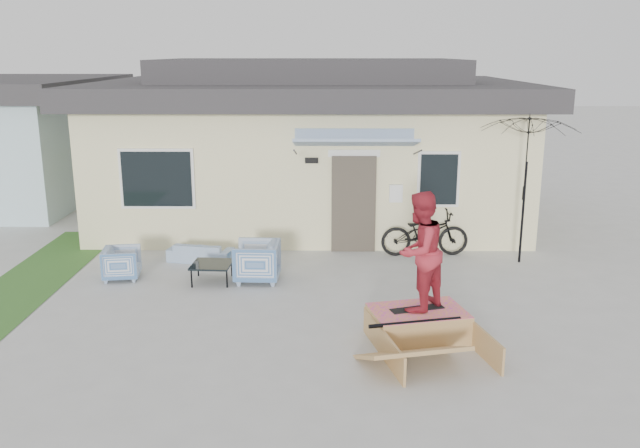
{
  "coord_description": "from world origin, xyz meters",
  "views": [
    {
      "loc": [
        0.39,
        -9.52,
        4.22
      ],
      "look_at": [
        0.3,
        1.8,
        1.3
      ],
      "focal_mm": 37.47,
      "sensor_mm": 36.0,
      "label": 1
    }
  ],
  "objects_px": {
    "loveseat": "(201,249)",
    "skate_ramp": "(418,325)",
    "skater": "(419,249)",
    "patio_umbrella": "(525,179)",
    "skateboard": "(417,308)",
    "armchair_right": "(257,259)",
    "armchair_left": "(122,262)",
    "bicycle": "(425,228)",
    "coffee_table": "(212,273)"
  },
  "relations": [
    {
      "from": "armchair_right",
      "to": "armchair_left",
      "type": "bearing_deg",
      "value": -90.17
    },
    {
      "from": "armchair_right",
      "to": "skate_ramp",
      "type": "relative_size",
      "value": 0.46
    },
    {
      "from": "armchair_right",
      "to": "coffee_table",
      "type": "bearing_deg",
      "value": -83.44
    },
    {
      "from": "loveseat",
      "to": "skate_ramp",
      "type": "bearing_deg",
      "value": 146.48
    },
    {
      "from": "skater",
      "to": "patio_umbrella",
      "type": "bearing_deg",
      "value": -173.38
    },
    {
      "from": "loveseat",
      "to": "patio_umbrella",
      "type": "relative_size",
      "value": 0.6
    },
    {
      "from": "patio_umbrella",
      "to": "skater",
      "type": "xyz_separation_m",
      "value": [
        -2.64,
        -3.82,
        -0.34
      ]
    },
    {
      "from": "loveseat",
      "to": "skate_ramp",
      "type": "xyz_separation_m",
      "value": [
        3.99,
        -3.88,
        -0.03
      ]
    },
    {
      "from": "bicycle",
      "to": "patio_umbrella",
      "type": "bearing_deg",
      "value": -107.41
    },
    {
      "from": "armchair_right",
      "to": "skater",
      "type": "distance_m",
      "value": 3.88
    },
    {
      "from": "loveseat",
      "to": "coffee_table",
      "type": "xyz_separation_m",
      "value": [
        0.45,
        -1.29,
        -0.08
      ]
    },
    {
      "from": "loveseat",
      "to": "coffee_table",
      "type": "relative_size",
      "value": 1.82
    },
    {
      "from": "loveseat",
      "to": "armchair_left",
      "type": "height_order",
      "value": "armchair_left"
    },
    {
      "from": "loveseat",
      "to": "skater",
      "type": "distance_m",
      "value": 5.64
    },
    {
      "from": "skate_ramp",
      "to": "skateboard",
      "type": "height_order",
      "value": "skateboard"
    },
    {
      "from": "armchair_left",
      "to": "bicycle",
      "type": "relative_size",
      "value": 0.36
    },
    {
      "from": "coffee_table",
      "to": "skater",
      "type": "relative_size",
      "value": 0.41
    },
    {
      "from": "coffee_table",
      "to": "skate_ramp",
      "type": "xyz_separation_m",
      "value": [
        3.54,
        -2.6,
        0.05
      ]
    },
    {
      "from": "armchair_right",
      "to": "skate_ramp",
      "type": "bearing_deg",
      "value": 47.3
    },
    {
      "from": "patio_umbrella",
      "to": "coffee_table",
      "type": "bearing_deg",
      "value": -168.4
    },
    {
      "from": "skateboard",
      "to": "skater",
      "type": "bearing_deg",
      "value": 0.0
    },
    {
      "from": "coffee_table",
      "to": "armchair_right",
      "type": "bearing_deg",
      "value": 4.58
    },
    {
      "from": "armchair_left",
      "to": "patio_umbrella",
      "type": "bearing_deg",
      "value": -89.99
    },
    {
      "from": "skateboard",
      "to": "skate_ramp",
      "type": "bearing_deg",
      "value": -94.79
    },
    {
      "from": "skateboard",
      "to": "patio_umbrella",
      "type": "bearing_deg",
      "value": 37.59
    },
    {
      "from": "armchair_right",
      "to": "bicycle",
      "type": "xyz_separation_m",
      "value": [
        3.41,
        1.66,
        0.17
      ]
    },
    {
      "from": "armchair_left",
      "to": "armchair_right",
      "type": "relative_size",
      "value": 0.8
    },
    {
      "from": "patio_umbrella",
      "to": "skateboard",
      "type": "bearing_deg",
      "value": -124.65
    },
    {
      "from": "patio_umbrella",
      "to": "bicycle",
      "type": "bearing_deg",
      "value": 166.26
    },
    {
      "from": "patio_umbrella",
      "to": "skate_ramp",
      "type": "relative_size",
      "value": 1.19
    },
    {
      "from": "armchair_right",
      "to": "loveseat",
      "type": "bearing_deg",
      "value": -131.26
    },
    {
      "from": "patio_umbrella",
      "to": "skate_ramp",
      "type": "height_order",
      "value": "patio_umbrella"
    },
    {
      "from": "loveseat",
      "to": "patio_umbrella",
      "type": "distance_m",
      "value": 6.78
    },
    {
      "from": "armchair_right",
      "to": "skateboard",
      "type": "relative_size",
      "value": 1.02
    },
    {
      "from": "loveseat",
      "to": "skater",
      "type": "relative_size",
      "value": 0.74
    },
    {
      "from": "patio_umbrella",
      "to": "skater",
      "type": "bearing_deg",
      "value": -124.65
    },
    {
      "from": "bicycle",
      "to": "skater",
      "type": "height_order",
      "value": "skater"
    },
    {
      "from": "armchair_left",
      "to": "skate_ramp",
      "type": "xyz_separation_m",
      "value": [
        5.29,
        -2.76,
        -0.11
      ]
    },
    {
      "from": "loveseat",
      "to": "skater",
      "type": "bearing_deg",
      "value": 146.74
    },
    {
      "from": "armchair_right",
      "to": "bicycle",
      "type": "distance_m",
      "value": 3.8
    },
    {
      "from": "skater",
      "to": "armchair_right",
      "type": "bearing_deg",
      "value": -93.04
    },
    {
      "from": "armchair_left",
      "to": "skater",
      "type": "relative_size",
      "value": 0.38
    },
    {
      "from": "loveseat",
      "to": "armchair_right",
      "type": "distance_m",
      "value": 1.78
    },
    {
      "from": "armchair_left",
      "to": "skateboard",
      "type": "relative_size",
      "value": 0.82
    },
    {
      "from": "armchair_right",
      "to": "patio_umbrella",
      "type": "distance_m",
      "value": 5.61
    },
    {
      "from": "bicycle",
      "to": "armchair_left",
      "type": "bearing_deg",
      "value": 100.94
    },
    {
      "from": "skateboard",
      "to": "skater",
      "type": "xyz_separation_m",
      "value": [
        0.0,
        0.0,
        0.92
      ]
    },
    {
      "from": "loveseat",
      "to": "patio_umbrella",
      "type": "bearing_deg",
      "value": -169.46
    },
    {
      "from": "bicycle",
      "to": "skater",
      "type": "relative_size",
      "value": 1.04
    },
    {
      "from": "loveseat",
      "to": "coffee_table",
      "type": "height_order",
      "value": "loveseat"
    }
  ]
}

